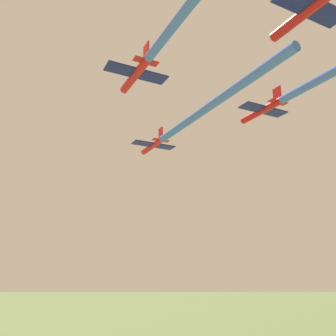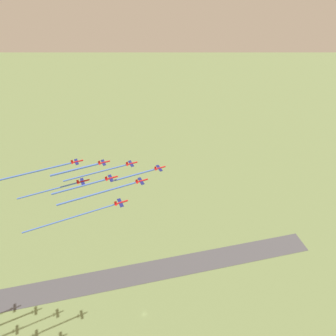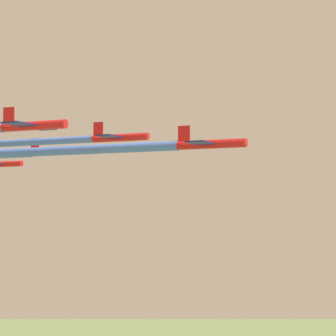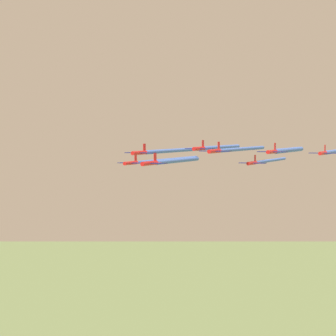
# 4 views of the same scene
# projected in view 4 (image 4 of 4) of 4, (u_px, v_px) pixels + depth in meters

# --- Properties ---
(jet_0) EXTENTS (7.55, 7.59, 2.93)m
(jet_0) POSITION_uv_depth(u_px,v_px,m) (150.00, 163.00, 192.58)
(jet_0) COLOR red
(jet_1) EXTENTS (7.55, 7.59, 2.93)m
(jet_1) POSITION_uv_depth(u_px,v_px,m) (215.00, 151.00, 205.32)
(jet_1) COLOR red
(jet_2) EXTENTS (7.55, 7.59, 2.93)m
(jet_2) POSITION_uv_depth(u_px,v_px,m) (140.00, 153.00, 213.14)
(jet_2) COLOR red
(jet_3) EXTENTS (7.55, 7.59, 2.93)m
(jet_3) POSITION_uv_depth(u_px,v_px,m) (272.00, 152.00, 218.21)
(jet_3) COLOR red
(jet_4) EXTENTS (7.55, 7.59, 2.93)m
(jet_4) POSITION_uv_depth(u_px,v_px,m) (199.00, 148.00, 225.97)
(jet_4) COLOR red
(jet_5) EXTENTS (7.55, 7.59, 2.93)m
(jet_5) POSITION_uv_depth(u_px,v_px,m) (131.00, 163.00, 233.97)
(jet_5) COLOR red
(jet_6) EXTENTS (7.55, 7.59, 2.93)m
(jet_6) POSITION_uv_depth(u_px,v_px,m) (323.00, 153.00, 231.11)
(jet_6) COLOR red
(jet_7) EXTENTS (7.55, 7.59, 2.93)m
(jet_7) POSITION_uv_depth(u_px,v_px,m) (252.00, 163.00, 239.06)
(jet_7) COLOR red
(smoke_trail_0) EXTENTS (21.81, 22.54, 1.18)m
(smoke_trail_0) POSITION_uv_depth(u_px,v_px,m) (178.00, 160.00, 210.32)
(smoke_trail_0) COLOR #4C72D8
(smoke_trail_1) EXTENTS (31.49, 32.58, 1.03)m
(smoke_trail_1) POSITION_uv_depth(u_px,v_px,m) (243.00, 149.00, 229.62)
(smoke_trail_1) COLOR #4C72D8
(smoke_trail_2) EXTENTS (36.19, 37.45, 1.14)m
(smoke_trail_2) POSITION_uv_depth(u_px,v_px,m) (179.00, 150.00, 240.53)
(smoke_trail_2) COLOR #4C72D8
(smoke_trail_3) EXTENTS (24.44, 25.26, 1.39)m
(smoke_trail_3) POSITION_uv_depth(u_px,v_px,m) (289.00, 150.00, 237.62)
(smoke_trail_3) COLOR #4C72D8
(smoke_trail_4) EXTENTS (24.92, 25.77, 1.13)m
(smoke_trail_4) POSITION_uv_depth(u_px,v_px,m) (222.00, 147.00, 245.83)
(smoke_trail_4) COLOR #4C72D8
(smoke_trail_5) EXTENTS (37.70, 39.02, 0.86)m
(smoke_trail_5) POSITION_uv_depth(u_px,v_px,m) (169.00, 159.00, 262.51)
(smoke_trail_5) COLOR #4C72D8
(smoke_trail_7) EXTENTS (27.07, 28.00, 0.97)m
(smoke_trail_7) POSITION_uv_depth(u_px,v_px,m) (271.00, 160.00, 260.42)
(smoke_trail_7) COLOR #4C72D8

